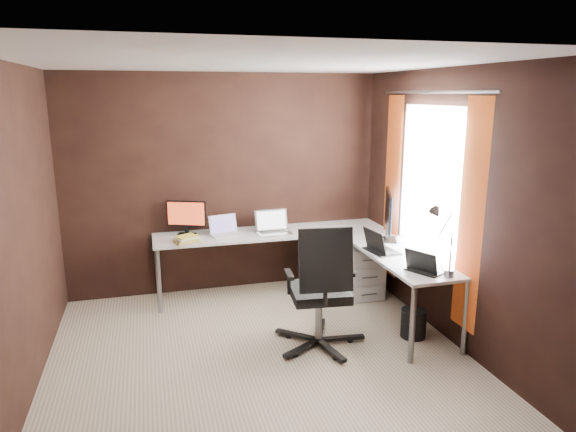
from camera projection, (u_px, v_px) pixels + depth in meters
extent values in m
cube|color=beige|center=(260.00, 359.00, 4.50)|extent=(3.60, 3.60, 0.00)
cube|color=white|center=(256.00, 62.00, 3.92)|extent=(3.60, 3.60, 0.00)
cube|color=black|center=(225.00, 184.00, 5.90)|extent=(3.60, 0.00, 2.50)
cube|color=black|center=(336.00, 305.00, 2.52)|extent=(3.60, 0.00, 2.50)
cube|color=black|center=(17.00, 236.00, 3.74)|extent=(0.00, 3.60, 2.50)
cube|color=black|center=(451.00, 208.00, 4.68)|extent=(0.00, 3.60, 2.50)
cube|color=white|center=(431.00, 180.00, 4.96)|extent=(0.00, 1.00, 1.30)
cube|color=orange|center=(471.00, 218.00, 4.31)|extent=(0.01, 0.35, 2.00)
cube|color=orange|center=(392.00, 188.00, 5.67)|extent=(0.01, 0.35, 2.00)
cylinder|color=slate|center=(433.00, 92.00, 4.75)|extent=(0.02, 1.90, 0.02)
cube|color=white|center=(272.00, 233.00, 5.86)|extent=(2.65, 0.60, 0.03)
cube|color=white|center=(399.00, 254.00, 5.08)|extent=(0.60, 1.65, 0.03)
cylinder|color=slate|center=(159.00, 281.00, 5.37)|extent=(0.05, 0.05, 0.70)
cylinder|color=slate|center=(157.00, 266.00, 5.86)|extent=(0.05, 0.05, 0.70)
cylinder|color=slate|center=(413.00, 325.00, 4.36)|extent=(0.05, 0.05, 0.70)
cylinder|color=slate|center=(466.00, 318.00, 4.49)|extent=(0.05, 0.05, 0.70)
cylinder|color=slate|center=(365.00, 248.00, 6.53)|extent=(0.05, 0.05, 0.70)
cube|color=white|center=(360.00, 270.00, 5.88)|extent=(0.42, 0.50, 0.60)
cube|color=black|center=(187.00, 235.00, 5.71)|extent=(0.23, 0.19, 0.01)
cube|color=black|center=(187.00, 230.00, 5.72)|extent=(0.05, 0.04, 0.09)
cube|color=black|center=(186.00, 213.00, 5.67)|extent=(0.42, 0.19, 0.28)
cube|color=#BD3918|center=(186.00, 214.00, 5.66)|extent=(0.38, 0.16, 0.25)
cube|color=black|center=(389.00, 240.00, 5.50)|extent=(0.24, 0.29, 0.01)
cube|color=black|center=(387.00, 234.00, 5.49)|extent=(0.05, 0.07, 0.11)
cube|color=black|center=(388.00, 210.00, 5.43)|extent=(0.28, 0.61, 0.41)
cube|color=#2642B6|center=(390.00, 210.00, 5.43)|extent=(0.24, 0.58, 0.38)
cube|color=white|center=(226.00, 235.00, 5.70)|extent=(0.36, 0.29, 0.02)
cube|color=white|center=(223.00, 224.00, 5.75)|extent=(0.33, 0.13, 0.20)
cube|color=#604E8E|center=(223.00, 224.00, 5.74)|extent=(0.29, 0.11, 0.17)
cube|color=silver|center=(274.00, 233.00, 5.77)|extent=(0.39, 0.28, 0.02)
cube|color=silver|center=(271.00, 220.00, 5.84)|extent=(0.38, 0.09, 0.24)
cube|color=white|center=(271.00, 220.00, 5.83)|extent=(0.34, 0.07, 0.20)
cube|color=black|center=(382.00, 251.00, 5.11)|extent=(0.29, 0.38, 0.02)
cube|color=black|center=(375.00, 241.00, 5.05)|extent=(0.11, 0.35, 0.22)
cube|color=#182031|center=(375.00, 241.00, 5.05)|extent=(0.09, 0.31, 0.19)
cube|color=black|center=(425.00, 270.00, 4.55)|extent=(0.34, 0.38, 0.02)
cube|color=black|center=(421.00, 261.00, 4.47)|extent=(0.20, 0.30, 0.19)
cube|color=#D05B7F|center=(421.00, 261.00, 4.47)|extent=(0.17, 0.26, 0.17)
cube|color=#A18D57|center=(187.00, 242.00, 5.42)|extent=(0.28, 0.25, 0.02)
cube|color=gold|center=(186.00, 240.00, 5.41)|extent=(0.27, 0.24, 0.02)
cube|color=silver|center=(186.00, 238.00, 5.41)|extent=(0.28, 0.26, 0.02)
cube|color=gold|center=(186.00, 236.00, 5.40)|extent=(0.26, 0.24, 0.01)
ellipsoid|color=black|center=(189.00, 241.00, 5.42)|extent=(0.09, 0.06, 0.04)
ellipsoid|color=black|center=(313.00, 231.00, 5.80)|extent=(0.10, 0.06, 0.04)
cylinder|color=slate|center=(449.00, 273.00, 4.41)|extent=(0.08, 0.08, 0.06)
cylinder|color=slate|center=(451.00, 251.00, 4.36)|extent=(0.02, 0.02, 0.33)
cylinder|color=slate|center=(446.00, 225.00, 4.33)|extent=(0.02, 0.18, 0.25)
cone|color=slate|center=(437.00, 214.00, 4.36)|extent=(0.10, 0.13, 0.14)
cylinder|color=slate|center=(319.00, 317.00, 4.69)|extent=(0.07, 0.07, 0.42)
cube|color=black|center=(319.00, 292.00, 4.64)|extent=(0.56, 0.56, 0.09)
cube|color=black|center=(326.00, 260.00, 4.32)|extent=(0.47, 0.18, 0.55)
cylinder|color=black|center=(413.00, 323.00, 4.88)|extent=(0.30, 0.30, 0.27)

